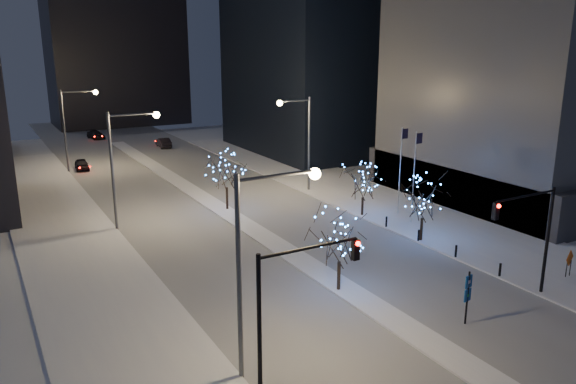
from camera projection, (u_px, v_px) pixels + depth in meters
ground at (428, 343)px, 29.85m from camera, size 160.00×160.00×0.00m
road at (195, 193)px, 59.24m from camera, size 20.00×130.00×0.02m
median at (213, 204)px, 55.03m from camera, size 2.00×80.00×0.15m
east_sidewalk at (399, 208)px, 53.78m from camera, size 10.00×90.00×0.15m
west_sidewalk at (84, 266)px, 39.95m from camera, size 8.00×90.00×0.15m
midrise_block at (563, 47)px, 57.28m from camera, size 30.00×22.00×30.00m
plinth at (548, 171)px, 60.66m from camera, size 30.00×24.00×4.00m
horizon_block at (113, 11)px, 104.51m from camera, size 24.00×14.00×42.00m
street_lamp_w_near at (260, 246)px, 25.58m from camera, size 4.40×0.56×10.00m
street_lamp_w_mid at (124, 154)px, 46.58m from camera, size 4.40×0.56×10.00m
street_lamp_w_far at (73, 119)px, 67.57m from camera, size 4.40×0.56×10.00m
street_lamp_east at (302, 132)px, 58.18m from camera, size 3.90×0.56×10.00m
traffic_signal_west at (291, 295)px, 24.59m from camera, size 5.26×0.43×7.00m
traffic_signal_east at (533, 227)px, 33.71m from camera, size 5.26×0.43×7.00m
flagpoles at (408, 167)px, 49.46m from camera, size 1.35×2.60×8.00m
bollards at (437, 243)px, 42.96m from camera, size 0.16×12.16×0.90m
car_near at (82, 165)px, 69.99m from camera, size 1.89×3.99×1.32m
car_mid at (164, 143)px, 84.77m from camera, size 1.82×4.49×1.45m
car_far at (96, 135)px, 92.19m from camera, size 2.56×4.76×1.31m
holiday_tree_median_near at (340, 240)px, 35.14m from camera, size 5.24×5.24×5.17m
holiday_tree_median_far at (226, 171)px, 52.34m from camera, size 4.46×4.46×5.61m
holiday_tree_plaza_near at (423, 198)px, 44.03m from camera, size 5.55×5.55×5.47m
holiday_tree_plaza_far at (363, 181)px, 50.65m from camera, size 5.22×5.22×4.96m
wayfinding_sign at (468, 292)px, 31.38m from camera, size 0.57×0.17×3.20m
construction_sign at (569, 261)px, 37.68m from camera, size 1.12×0.32×1.88m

